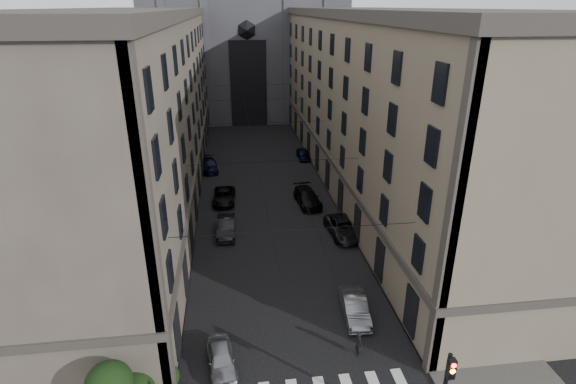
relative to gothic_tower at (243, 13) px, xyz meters
name	(u,v)px	position (x,y,z in m)	size (l,w,h in m)	color
sidewalk_left	(170,188)	(-10.50, -38.96, -17.72)	(7.00, 80.00, 0.15)	#383533
sidewalk_right	(351,180)	(10.50, -38.96, -17.72)	(7.00, 80.00, 0.15)	#383533
building_left	(132,107)	(-13.44, -38.96, -8.45)	(13.60, 60.60, 18.85)	#494138
building_right	(381,101)	(13.44, -38.96, -8.45)	(13.60, 60.60, 18.85)	brown
gothic_tower	(243,13)	(0.00, 0.00, 0.00)	(35.00, 23.00, 58.00)	#2D2D33
tram_wires	(261,124)	(0.00, -39.33, -10.55)	(14.00, 60.00, 0.43)	black
car_left_near	(221,359)	(-4.52, -66.96, -17.16)	(1.50, 3.73, 1.27)	gray
car_left_midnear	(226,227)	(-4.20, -50.67, -17.06)	(1.57, 4.51, 1.49)	black
car_left_midfar	(224,196)	(-4.38, -43.43, -17.13)	(2.22, 4.82, 1.34)	black
car_left_far	(209,165)	(-6.20, -33.24, -17.12)	(1.91, 4.71, 1.37)	black
car_right_near	(355,307)	(4.20, -63.45, -17.09)	(1.51, 4.32, 1.42)	slate
car_right_midnear	(343,228)	(6.20, -52.23, -17.07)	(2.40, 5.21, 1.45)	black
car_right_midfar	(307,197)	(4.20, -45.08, -17.04)	(2.13, 5.24, 1.52)	black
car_right_far	(303,154)	(6.20, -30.19, -17.14)	(1.55, 3.85, 1.31)	black
pedestrian	(359,344)	(3.49, -66.96, -17.00)	(0.58, 0.38, 1.60)	black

